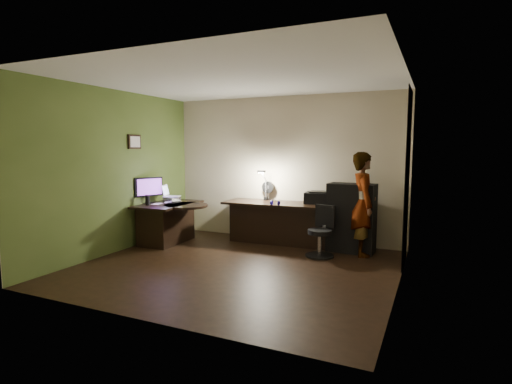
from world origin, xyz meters
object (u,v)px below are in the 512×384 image
at_px(cabinet, 351,218).
at_px(monitor, 148,194).
at_px(desk_right, 279,223).
at_px(person, 363,204).
at_px(office_chair, 320,232).
at_px(desk_left, 168,223).

distance_m(cabinet, monitor, 3.63).
relative_size(desk_right, person, 1.20).
distance_m(office_chair, person, 0.84).
distance_m(cabinet, office_chair, 0.67).
height_order(monitor, person, person).
bearing_deg(desk_left, desk_right, 20.51).
bearing_deg(desk_right, person, -7.91).
distance_m(desk_left, desk_right, 2.03).
bearing_deg(desk_right, office_chair, -32.70).
bearing_deg(monitor, desk_right, 47.45).
relative_size(desk_right, office_chair, 2.46).
distance_m(cabinet, person, 0.36).
bearing_deg(cabinet, person, -27.53).
height_order(desk_left, monitor, monitor).
distance_m(desk_right, office_chair, 1.08).
xyz_separation_m(monitor, person, (3.70, 0.79, -0.06)).
distance_m(desk_right, cabinet, 1.34).
bearing_deg(person, desk_left, 79.41).
distance_m(monitor, person, 3.79).
bearing_deg(monitor, desk_left, 53.29).
xyz_separation_m(desk_right, person, (1.53, -0.16, 0.46)).
distance_m(desk_right, monitor, 2.44).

